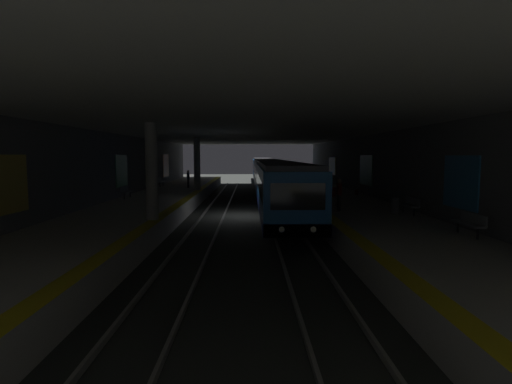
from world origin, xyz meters
TOP-DOWN VIEW (x-y plane):
  - ground_plane at (0.00, 0.00)m, footprint 120.00×120.00m
  - track_left at (0.00, -2.20)m, footprint 60.00×1.53m
  - track_right at (0.00, 2.20)m, footprint 60.00×1.53m
  - platform_left at (0.00, -6.55)m, footprint 60.00×5.30m
  - platform_right at (0.00, 6.55)m, footprint 60.00×5.30m
  - wall_left at (0.03, -9.45)m, footprint 60.00×0.56m
  - wall_right at (0.02, 9.45)m, footprint 60.00×0.56m
  - ceiling_slab at (0.00, 0.00)m, footprint 60.00×19.40m
  - pillar_near at (-7.82, 4.35)m, footprint 0.56×0.56m
  - pillar_far at (8.23, 4.35)m, footprint 0.56×0.56m
  - metro_train at (16.73, -2.20)m, footprint 54.45×2.83m
  - bench_left_near at (-11.84, -8.53)m, footprint 1.70×0.47m
  - bench_left_mid at (-6.28, -8.53)m, footprint 1.70×0.47m
  - bench_left_far at (16.00, -8.53)m, footprint 1.70×0.47m
  - bench_right_near at (1.67, 8.53)m, footprint 1.70×0.47m
  - bench_right_mid at (8.18, 8.53)m, footprint 1.70×0.47m
  - bench_right_far at (12.60, 8.53)m, footprint 1.70×0.47m
  - person_waiting_near at (3.98, 7.14)m, footprint 0.60×0.23m
  - person_walking_mid at (-4.92, -5.13)m, footprint 0.60×0.24m
  - person_standing_far at (10.79, 5.53)m, footprint 0.60×0.23m
  - person_boarding at (12.69, -5.61)m, footprint 0.60×0.22m
  - suitcase_rolling at (2.41, -6.39)m, footprint 0.38×0.22m
  - backpack_on_floor at (3.88, -8.47)m, footprint 0.30×0.20m
  - trash_bin at (-6.08, -7.80)m, footprint 0.44×0.44m

SIDE VIEW (x-z plane):
  - ground_plane at x=0.00m, z-range 0.00..0.00m
  - track_left at x=0.00m, z-range 0.00..0.16m
  - track_right at x=0.00m, z-range 0.00..0.16m
  - platform_left at x=0.00m, z-range 0.00..1.05m
  - platform_right at x=0.00m, z-range 0.00..1.05m
  - backpack_on_floor at x=3.88m, z-range 1.05..1.45m
  - suitcase_rolling at x=2.41m, z-range 0.90..1.91m
  - trash_bin at x=-6.08m, z-range 1.05..1.90m
  - bench_left_near at x=-11.84m, z-range 1.14..2.00m
  - bench_left_mid at x=-6.28m, z-range 1.14..2.00m
  - bench_left_far at x=16.00m, z-range 1.14..2.00m
  - bench_right_near at x=1.67m, z-range 1.14..2.00m
  - bench_right_mid at x=8.18m, z-range 1.14..2.00m
  - bench_right_far at x=12.60m, z-range 1.14..2.00m
  - person_boarding at x=12.69m, z-range 1.12..2.76m
  - person_standing_far at x=10.79m, z-range 1.12..2.77m
  - person_waiting_near at x=3.98m, z-range 1.12..2.81m
  - person_walking_mid at x=-4.92m, z-range 1.13..2.88m
  - metro_train at x=16.73m, z-range 0.28..3.77m
  - wall_left at x=0.03m, z-range 0.00..5.60m
  - wall_right at x=0.02m, z-range 0.00..5.60m
  - pillar_near at x=-7.82m, z-range 1.05..5.60m
  - pillar_far at x=8.23m, z-range 1.05..5.60m
  - ceiling_slab at x=0.00m, z-range 5.60..6.00m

